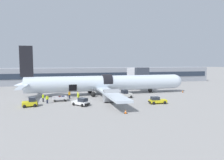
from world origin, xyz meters
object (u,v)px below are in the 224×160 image
object	(u,v)px
baggage_tug_rear	(30,103)
ground_crew_supervisor	(78,97)
baggage_tug_lead	(157,101)
baggage_tug_spare	(126,94)
ground_crew_loader_a	(69,95)
ground_crew_helper	(43,98)
baggage_tug_mid	(81,102)
airplane	(104,84)
ground_crew_driver	(47,99)
baggage_cart_loading	(60,99)
ground_crew_loader_b	(78,95)

from	to	relation	value
baggage_tug_rear	ground_crew_supervisor	bearing A→B (deg)	13.69
baggage_tug_lead	baggage_tug_spare	xyz separation A→B (m)	(-3.62, 7.31, 0.15)
ground_crew_loader_a	ground_crew_helper	bearing A→B (deg)	-155.11
baggage_tug_lead	baggage_tug_mid	bearing A→B (deg)	171.97
baggage_tug_lead	ground_crew_helper	bearing A→B (deg)	160.72
airplane	baggage_tug_rear	xyz separation A→B (m)	(-15.21, -9.37, -1.92)
baggage_tug_rear	airplane	bearing A→B (deg)	31.64
ground_crew_supervisor	baggage_tug_spare	bearing A→B (deg)	10.23
baggage_tug_mid	ground_crew_supervisor	bearing A→B (deg)	92.82
baggage_tug_mid	baggage_tug_rear	bearing A→B (deg)	170.27
baggage_tug_spare	ground_crew_driver	distance (m)	16.13
airplane	baggage_cart_loading	size ratio (longest dim) A/B	10.78
baggage_tug_lead	ground_crew_supervisor	size ratio (longest dim) A/B	1.84
baggage_tug_rear	ground_crew_driver	world-z (taller)	baggage_tug_rear
baggage_tug_lead	baggage_tug_rear	distance (m)	22.57
ground_crew_supervisor	airplane	bearing A→B (deg)	47.11
airplane	baggage_tug_lead	xyz separation A→B (m)	(7.09, -12.78, -2.04)
baggage_tug_rear	ground_crew_driver	size ratio (longest dim) A/B	1.74
baggage_tug_lead	ground_crew_helper	xyz separation A→B (m)	(-20.49, 7.16, 0.26)
baggage_tug_spare	ground_crew_driver	size ratio (longest dim) A/B	1.67
baggage_tug_mid	baggage_cart_loading	distance (m)	6.27
ground_crew_loader_a	ground_crew_loader_b	size ratio (longest dim) A/B	1.02
ground_crew_loader_b	baggage_tug_rear	bearing A→B (deg)	-147.34
baggage_tug_mid	baggage_cart_loading	bearing A→B (deg)	124.81
baggage_tug_lead	ground_crew_driver	xyz separation A→B (m)	(-19.64, 5.48, 0.25)
ground_crew_loader_b	ground_crew_driver	size ratio (longest dim) A/B	0.99
airplane	baggage_tug_spare	world-z (taller)	airplane
baggage_cart_loading	ground_crew_helper	distance (m)	3.20
ground_crew_driver	ground_crew_loader_a	bearing A→B (deg)	43.63
airplane	ground_crew_loader_a	world-z (taller)	airplane
baggage_tug_lead	ground_crew_loader_a	size ratio (longest dim) A/B	2.11
airplane	baggage_cart_loading	bearing A→B (deg)	-150.84
ground_crew_loader_b	airplane	bearing A→B (deg)	30.27
baggage_tug_lead	ground_crew_loader_a	xyz separation A→B (m)	(-15.40, 9.52, 0.26)
airplane	ground_crew_supervisor	bearing A→B (deg)	-132.89
ground_crew_driver	ground_crew_loader_b	bearing A→B (deg)	30.11
baggage_tug_mid	baggage_cart_loading	world-z (taller)	baggage_tug_mid
ground_crew_driver	ground_crew_supervisor	size ratio (longest dim) A/B	0.86
ground_crew_driver	baggage_tug_spare	bearing A→B (deg)	6.52
airplane	ground_crew_driver	world-z (taller)	airplane
ground_crew_helper	ground_crew_loader_a	bearing A→B (deg)	24.89
airplane	ground_crew_helper	size ratio (longest dim) A/B	25.10
ground_crew_supervisor	ground_crew_loader_b	bearing A→B (deg)	86.04
baggage_tug_spare	ground_crew_driver	world-z (taller)	baggage_tug_spare
baggage_tug_lead	baggage_tug_mid	xyz separation A→B (m)	(-13.73, 1.94, 0.03)
baggage_tug_lead	ground_crew_helper	distance (m)	21.70
baggage_cart_loading	ground_crew_loader_a	world-z (taller)	ground_crew_loader_a
baggage_tug_rear	baggage_tug_lead	bearing A→B (deg)	-8.68
baggage_tug_mid	ground_crew_supervisor	size ratio (longest dim) A/B	1.78
baggage_tug_rear	baggage_cart_loading	bearing A→B (deg)	36.32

